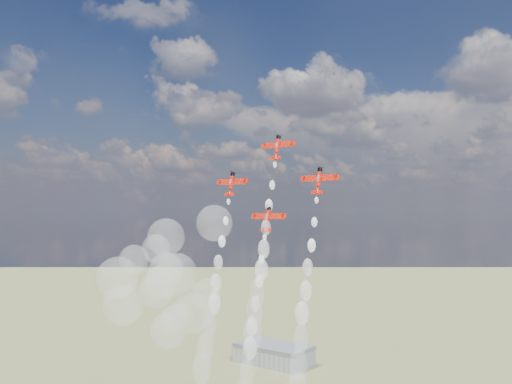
{
  "coord_description": "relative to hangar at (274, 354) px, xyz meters",
  "views": [
    {
      "loc": [
        92.33,
        -127.37,
        104.27
      ],
      "look_at": [
        -3.6,
        2.27,
        109.91
      ],
      "focal_mm": 38.0,
      "sensor_mm": 36.0,
      "label": 1
    }
  ],
  "objects": [
    {
      "name": "hangar",
      "position": [
        0.0,
        0.0,
        0.0
      ],
      "size": [
        50.0,
        28.0,
        13.0
      ],
      "color": "gray",
      "rests_on": "ground"
    },
    {
      "name": "plane_lead",
      "position": [
        122.4,
        -175.27,
        116.77
      ],
      "size": [
        10.56,
        3.88,
        7.44
      ],
      "rotation": [
        1.34,
        0.0,
        0.0
      ],
      "color": "red",
      "rests_on": "ground"
    },
    {
      "name": "plane_left",
      "position": [
        106.89,
        -177.78,
        106.21
      ],
      "size": [
        10.56,
        3.88,
        7.44
      ],
      "rotation": [
        1.34,
        0.0,
        0.0
      ],
      "color": "red",
      "rests_on": "ground"
    },
    {
      "name": "plane_right",
      "position": [
        137.9,
        -177.78,
        106.21
      ],
      "size": [
        10.56,
        3.88,
        7.44
      ],
      "rotation": [
        1.34,
        0.0,
        0.0
      ],
      "color": "red",
      "rests_on": "ground"
    },
    {
      "name": "plane_slot",
      "position": [
        122.4,
        -180.3,
        95.65
      ],
      "size": [
        10.56,
        3.88,
        7.44
      ],
      "rotation": [
        1.34,
        0.0,
        0.0
      ],
      "color": "red",
      "rests_on": "ground"
    },
    {
      "name": "smoke_trail_lead",
      "position": [
        122.55,
        -185.68,
        73.24
      ],
      "size": [
        5.64,
        14.71,
        50.85
      ],
      "color": "white",
      "rests_on": "plane_lead"
    },
    {
      "name": "smoke_trail_left",
      "position": [
        106.86,
        -188.35,
        62.46
      ],
      "size": [
        5.24,
        14.63,
        50.92
      ],
      "color": "white",
      "rests_on": "plane_left"
    },
    {
      "name": "smoke_trail_right",
      "position": [
        138.2,
        -188.08,
        62.49
      ],
      "size": [
        5.4,
        14.26,
        51.16
      ],
      "color": "white",
      "rests_on": "plane_right"
    },
    {
      "name": "smoke_trail_slot",
      "position": [
        122.63,
        -190.66,
        52.12
      ],
      "size": [
        5.38,
        14.3,
        50.9
      ],
      "color": "white",
      "rests_on": "plane_slot"
    },
    {
      "name": "drifted_smoke_cloud",
      "position": [
        50.85,
        -153.78,
        69.26
      ],
      "size": [
        67.46,
        38.79,
        55.85
      ],
      "color": "white",
      "rests_on": "ground"
    }
  ]
}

